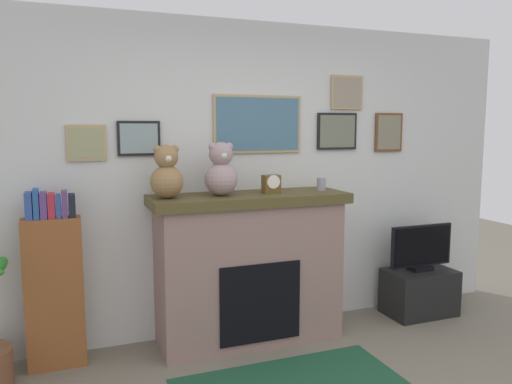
{
  "coord_description": "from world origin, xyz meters",
  "views": [
    {
      "loc": [
        -1.41,
        -2.01,
        1.73
      ],
      "look_at": [
        0.01,
        1.69,
        1.22
      ],
      "focal_mm": 35.07,
      "sensor_mm": 36.0,
      "label": 1
    }
  ],
  "objects_px": {
    "teddy_bear_cream": "(221,172)",
    "teddy_bear_grey": "(167,174)",
    "tv_stand": "(419,292)",
    "mantel_clock": "(271,184)",
    "bookshelf": "(54,285)",
    "candle_jar": "(321,184)",
    "fireplace": "(249,267)",
    "television": "(421,248)"
  },
  "relations": [
    {
      "from": "teddy_bear_cream",
      "to": "teddy_bear_grey",
      "type": "bearing_deg",
      "value": 180.0
    },
    {
      "from": "tv_stand",
      "to": "mantel_clock",
      "type": "height_order",
      "value": "mantel_clock"
    },
    {
      "from": "bookshelf",
      "to": "mantel_clock",
      "type": "bearing_deg",
      "value": -2.59
    },
    {
      "from": "candle_jar",
      "to": "teddy_bear_cream",
      "type": "xyz_separation_m",
      "value": [
        -0.87,
        -0.0,
        0.13
      ]
    },
    {
      "from": "fireplace",
      "to": "teddy_bear_grey",
      "type": "relative_size",
      "value": 3.96
    },
    {
      "from": "tv_stand",
      "to": "teddy_bear_cream",
      "type": "relative_size",
      "value": 1.52
    },
    {
      "from": "bookshelf",
      "to": "tv_stand",
      "type": "height_order",
      "value": "bookshelf"
    },
    {
      "from": "fireplace",
      "to": "teddy_bear_grey",
      "type": "bearing_deg",
      "value": -178.41
    },
    {
      "from": "candle_jar",
      "to": "mantel_clock",
      "type": "height_order",
      "value": "mantel_clock"
    },
    {
      "from": "television",
      "to": "teddy_bear_cream",
      "type": "xyz_separation_m",
      "value": [
        -1.91,
        0.03,
        0.77
      ]
    },
    {
      "from": "fireplace",
      "to": "tv_stand",
      "type": "height_order",
      "value": "fireplace"
    },
    {
      "from": "tv_stand",
      "to": "teddy_bear_cream",
      "type": "distance_m",
      "value": 2.24
    },
    {
      "from": "tv_stand",
      "to": "teddy_bear_grey",
      "type": "bearing_deg",
      "value": 179.34
    },
    {
      "from": "television",
      "to": "teddy_bear_grey",
      "type": "distance_m",
      "value": 2.45
    },
    {
      "from": "television",
      "to": "teddy_bear_cream",
      "type": "relative_size",
      "value": 1.56
    },
    {
      "from": "fireplace",
      "to": "teddy_bear_grey",
      "type": "height_order",
      "value": "teddy_bear_grey"
    },
    {
      "from": "bookshelf",
      "to": "tv_stand",
      "type": "relative_size",
      "value": 2.08
    },
    {
      "from": "fireplace",
      "to": "bookshelf",
      "type": "xyz_separation_m",
      "value": [
        -1.47,
        0.06,
        -0.0
      ]
    },
    {
      "from": "teddy_bear_cream",
      "to": "fireplace",
      "type": "bearing_deg",
      "value": 4.43
    },
    {
      "from": "candle_jar",
      "to": "teddy_bear_grey",
      "type": "relative_size",
      "value": 0.27
    },
    {
      "from": "tv_stand",
      "to": "television",
      "type": "bearing_deg",
      "value": -90.0
    },
    {
      "from": "bookshelf",
      "to": "television",
      "type": "distance_m",
      "value": 3.14
    },
    {
      "from": "tv_stand",
      "to": "bookshelf",
      "type": "bearing_deg",
      "value": 178.17
    },
    {
      "from": "teddy_bear_grey",
      "to": "television",
      "type": "bearing_deg",
      "value": -0.69
    },
    {
      "from": "tv_stand",
      "to": "candle_jar",
      "type": "distance_m",
      "value": 1.47
    },
    {
      "from": "bookshelf",
      "to": "teddy_bear_cream",
      "type": "height_order",
      "value": "teddy_bear_cream"
    },
    {
      "from": "candle_jar",
      "to": "fireplace",
      "type": "bearing_deg",
      "value": 178.41
    },
    {
      "from": "television",
      "to": "candle_jar",
      "type": "height_order",
      "value": "candle_jar"
    },
    {
      "from": "mantel_clock",
      "to": "fireplace",
      "type": "bearing_deg",
      "value": 173.91
    },
    {
      "from": "tv_stand",
      "to": "mantel_clock",
      "type": "xyz_separation_m",
      "value": [
        -1.49,
        0.03,
        1.07
      ]
    },
    {
      "from": "bookshelf",
      "to": "candle_jar",
      "type": "relative_size",
      "value": 12.28
    },
    {
      "from": "fireplace",
      "to": "bookshelf",
      "type": "height_order",
      "value": "bookshelf"
    },
    {
      "from": "teddy_bear_cream",
      "to": "bookshelf",
      "type": "bearing_deg",
      "value": 176.59
    },
    {
      "from": "television",
      "to": "candle_jar",
      "type": "bearing_deg",
      "value": 178.41
    },
    {
      "from": "bookshelf",
      "to": "teddy_bear_grey",
      "type": "bearing_deg",
      "value": -5.16
    },
    {
      "from": "candle_jar",
      "to": "teddy_bear_grey",
      "type": "bearing_deg",
      "value": -179.98
    },
    {
      "from": "television",
      "to": "mantel_clock",
      "type": "height_order",
      "value": "mantel_clock"
    },
    {
      "from": "fireplace",
      "to": "mantel_clock",
      "type": "height_order",
      "value": "mantel_clock"
    },
    {
      "from": "tv_stand",
      "to": "teddy_bear_grey",
      "type": "xyz_separation_m",
      "value": [
        -2.33,
        0.03,
        1.18
      ]
    },
    {
      "from": "fireplace",
      "to": "television",
      "type": "height_order",
      "value": "fireplace"
    },
    {
      "from": "bookshelf",
      "to": "television",
      "type": "bearing_deg",
      "value": -1.85
    },
    {
      "from": "candle_jar",
      "to": "television",
      "type": "bearing_deg",
      "value": -1.59
    }
  ]
}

